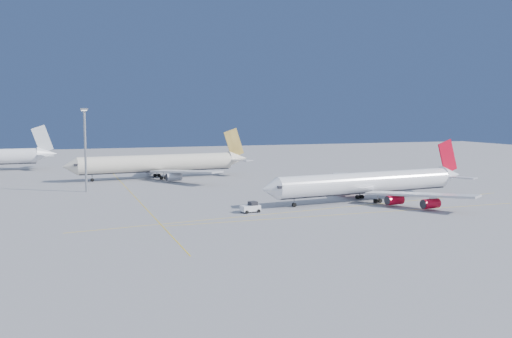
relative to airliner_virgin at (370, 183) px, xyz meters
The scene contains 6 objects.
ground 18.78m from the airliner_virgin, behind, with size 500.00×500.00×0.00m, color slate.
taxiway_lines 33.43m from the airliner_virgin, behind, with size 118.86×140.00×0.02m.
airliner_virgin is the anchor object (origin of this frame).
airliner_etihad 82.22m from the airliner_virgin, 121.75° to the left, with size 67.09×61.68×17.50m.
pushback_tug 36.36m from the airliner_virgin, 169.75° to the right, with size 4.85×3.44×2.54m.
light_mast 82.59m from the airliner_virgin, 148.86° to the left, with size 2.12×2.12×24.52m.
Camera 1 is at (-60.02, -129.34, 23.42)m, focal length 40.00 mm.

